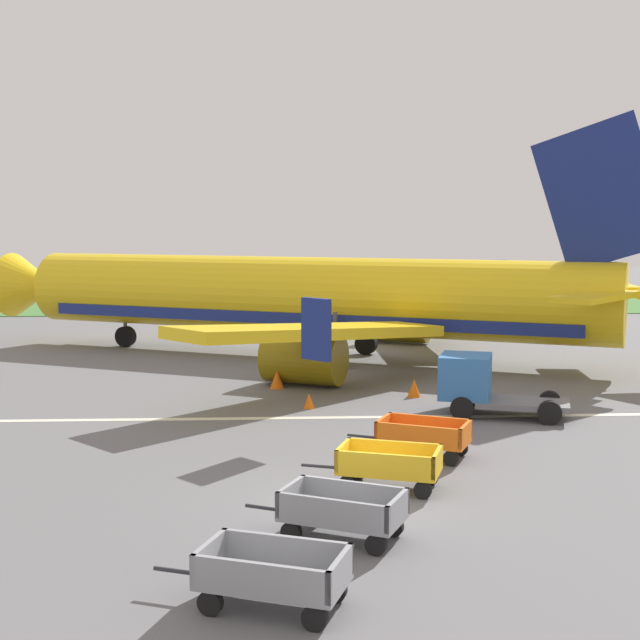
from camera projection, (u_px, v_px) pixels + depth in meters
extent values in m
plane|color=slate|center=(349.00, 503.00, 20.65)|extent=(220.00, 220.00, 0.00)
cube|color=#477A38|center=(299.00, 298.00, 76.46)|extent=(220.00, 28.00, 0.06)
cube|color=silver|center=(328.00, 418.00, 29.65)|extent=(120.00, 0.36, 0.01)
cylinder|color=yellow|center=(304.00, 295.00, 42.55)|extent=(28.80, 15.89, 3.70)
cube|color=navy|center=(304.00, 315.00, 42.66)|extent=(26.00, 14.47, 0.56)
cone|color=yellow|center=(35.00, 286.00, 48.70)|extent=(4.42, 4.63, 3.63)
cube|color=yellow|center=(317.00, 331.00, 33.39)|extent=(11.24, 10.81, 1.35)
cube|color=navy|center=(316.00, 329.00, 26.32)|extent=(0.90, 0.94, 1.90)
cylinder|color=#856D0E|center=(304.00, 358.00, 35.44)|extent=(3.78, 3.24, 2.10)
cube|color=yellow|center=(429.00, 297.00, 48.77)|extent=(3.21, 13.11, 1.35)
cube|color=navy|center=(498.00, 275.00, 53.67)|extent=(1.11, 0.25, 1.90)
cylinder|color=#856D0E|center=(400.00, 323.00, 47.94)|extent=(3.78, 3.24, 2.10)
cube|color=navy|center=(601.00, 194.00, 36.86)|extent=(5.58, 2.82, 6.88)
cube|color=yellow|center=(596.00, 297.00, 34.31)|extent=(4.85, 5.04, 0.24)
cube|color=yellow|center=(607.00, 286.00, 40.20)|extent=(2.39, 5.37, 0.24)
cylinder|color=#4C4C51|center=(125.00, 318.00, 46.64)|extent=(0.20, 0.20, 2.04)
cylinder|color=black|center=(126.00, 336.00, 46.75)|extent=(1.19, 0.87, 1.10)
cylinder|color=#4C4C51|center=(335.00, 334.00, 39.76)|extent=(0.20, 0.20, 2.04)
cylinder|color=black|center=(335.00, 356.00, 39.88)|extent=(1.19, 0.87, 1.10)
cylinder|color=#4C4C51|center=(366.00, 324.00, 43.81)|extent=(0.20, 0.20, 2.04)
cylinder|color=black|center=(366.00, 344.00, 43.93)|extent=(1.19, 0.87, 1.10)
cube|color=gray|center=(273.00, 582.00, 14.93)|extent=(2.83, 2.18, 0.08)
cube|color=gray|center=(259.00, 579.00, 14.28)|extent=(2.38, 0.96, 0.55)
cube|color=gray|center=(286.00, 551.00, 15.51)|extent=(2.38, 0.96, 0.55)
cube|color=gray|center=(210.00, 556.00, 15.26)|extent=(0.58, 1.35, 0.55)
cube|color=gray|center=(340.00, 573.00, 14.54)|extent=(0.58, 1.35, 0.55)
cylinder|color=#2D2D33|center=(179.00, 571.00, 15.48)|extent=(0.97, 0.42, 0.08)
cylinder|color=black|center=(210.00, 603.00, 14.71)|extent=(0.47, 0.30, 0.44)
cylinder|color=black|center=(236.00, 577.00, 15.77)|extent=(0.47, 0.30, 0.44)
cylinder|color=black|center=(315.00, 618.00, 14.15)|extent=(0.47, 0.30, 0.44)
cylinder|color=black|center=(334.00, 590.00, 15.21)|extent=(0.47, 0.30, 0.44)
cube|color=gray|center=(343.00, 517.00, 18.22)|extent=(2.86, 2.34, 0.08)
cube|color=gray|center=(331.00, 512.00, 17.58)|extent=(2.30, 1.16, 0.55)
cube|color=gray|center=(354.00, 494.00, 18.78)|extent=(2.30, 1.16, 0.55)
cube|color=gray|center=(291.00, 496.00, 18.64)|extent=(0.69, 1.31, 0.55)
cube|color=gray|center=(397.00, 510.00, 17.72)|extent=(0.69, 1.31, 0.55)
cylinder|color=#2D2D33|center=(266.00, 508.00, 18.91)|extent=(0.94, 0.50, 0.08)
cylinder|color=black|center=(291.00, 532.00, 18.09)|extent=(0.47, 0.33, 0.44)
cylinder|color=black|center=(312.00, 515.00, 19.12)|extent=(0.47, 0.33, 0.44)
cylinder|color=black|center=(376.00, 544.00, 17.37)|extent=(0.47, 0.33, 0.44)
cylinder|color=black|center=(393.00, 527.00, 18.40)|extent=(0.47, 0.33, 0.44)
cube|color=gold|center=(389.00, 470.00, 21.68)|extent=(2.81, 2.11, 0.08)
cube|color=gold|center=(384.00, 465.00, 21.02)|extent=(2.41, 0.88, 0.55)
cube|color=gold|center=(394.00, 451.00, 22.27)|extent=(2.41, 0.88, 0.55)
cube|color=gold|center=(343.00, 455.00, 21.97)|extent=(0.53, 1.36, 0.55)
cube|color=gold|center=(437.00, 462.00, 21.32)|extent=(0.53, 1.36, 0.55)
cylinder|color=#2D2D33|center=(320.00, 466.00, 22.17)|extent=(0.97, 0.39, 0.08)
cylinder|color=black|center=(348.00, 484.00, 21.42)|extent=(0.47, 0.29, 0.44)
cylinder|color=black|center=(358.00, 471.00, 22.50)|extent=(0.47, 0.29, 0.44)
cylinder|color=black|center=(423.00, 490.00, 20.92)|extent=(0.47, 0.29, 0.44)
cylinder|color=black|center=(430.00, 477.00, 21.99)|extent=(0.47, 0.29, 0.44)
cube|color=orange|center=(423.00, 441.00, 24.60)|extent=(2.86, 2.31, 0.08)
cube|color=orange|center=(417.00, 435.00, 23.96)|extent=(2.32, 1.13, 0.55)
cube|color=orange|center=(429.00, 425.00, 25.16)|extent=(2.32, 1.13, 0.55)
cube|color=orange|center=(383.00, 426.00, 25.01)|extent=(0.67, 1.31, 0.55)
cube|color=orange|center=(465.00, 434.00, 24.11)|extent=(0.67, 1.31, 0.55)
cylinder|color=#2D2D33|center=(364.00, 437.00, 25.27)|extent=(0.94, 0.49, 0.08)
cylinder|color=black|center=(386.00, 451.00, 24.46)|extent=(0.47, 0.33, 0.44)
cylinder|color=black|center=(397.00, 442.00, 25.49)|extent=(0.47, 0.33, 0.44)
cylinder|color=black|center=(451.00, 458.00, 23.76)|extent=(0.47, 0.33, 0.44)
cylinder|color=black|center=(460.00, 448.00, 24.79)|extent=(0.47, 0.33, 0.44)
cube|color=slate|center=(523.00, 403.00, 29.67)|extent=(3.53, 2.74, 0.20)
cube|color=#3370B7|center=(465.00, 376.00, 30.08)|extent=(2.19, 2.32, 1.50)
cube|color=#19232D|center=(442.00, 371.00, 30.26)|extent=(0.56, 1.56, 0.67)
cylinder|color=black|center=(462.00, 408.00, 29.36)|extent=(0.85, 0.53, 0.80)
cylinder|color=black|center=(467.00, 398.00, 31.01)|extent=(0.85, 0.53, 0.80)
cylinder|color=black|center=(550.00, 413.00, 28.63)|extent=(0.85, 0.53, 0.80)
cylinder|color=black|center=(550.00, 402.00, 30.27)|extent=(0.85, 0.53, 0.80)
cone|color=orange|center=(414.00, 388.00, 33.21)|extent=(0.52, 0.52, 0.69)
cone|color=orange|center=(277.00, 379.00, 34.94)|extent=(0.57, 0.57, 0.75)
cone|color=orange|center=(309.00, 401.00, 31.16)|extent=(0.42, 0.42, 0.56)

